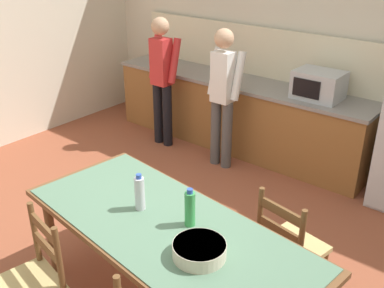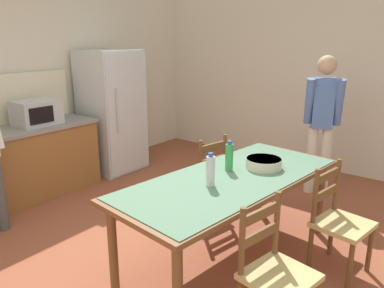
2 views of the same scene
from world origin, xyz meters
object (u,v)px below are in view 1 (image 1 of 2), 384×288
bottle_off_centre (190,208)px  chair_side_near_left (32,283)px  chair_side_far_right (289,248)px  bottle_near_centre (140,193)px  serving_bowl (199,249)px  dining_table (166,234)px  person_at_sink (162,76)px  person_at_counter (223,92)px  microwave (319,85)px

bottle_off_centre → chair_side_near_left: (-0.68, -0.79, -0.45)m
chair_side_far_right → bottle_near_centre: bearing=49.1°
serving_bowl → chair_side_far_right: size_ratio=0.35×
serving_bowl → dining_table: bearing=163.1°
bottle_off_centre → person_at_sink: person_at_sink is taller
person_at_sink → chair_side_far_right: bearing=-119.6°
bottle_off_centre → serving_bowl: bottle_off_centre is taller
bottle_near_centre → dining_table: bearing=-6.6°
bottle_near_centre → person_at_counter: person_at_counter is taller
chair_side_near_left → person_at_sink: (-1.43, 2.83, 0.47)m
dining_table → serving_bowl: 0.40m
microwave → bottle_near_centre: 2.61m
serving_bowl → person_at_counter: 2.65m
serving_bowl → person_at_sink: (-2.36, 2.25, 0.09)m
person_at_counter → bottle_off_centre: bearing=-149.7°
bottle_near_centre → serving_bowl: size_ratio=0.84×
microwave → serving_bowl: (0.55, -2.75, -0.21)m
bottle_off_centre → person_at_counter: person_at_counter is taller
dining_table → person_at_counter: (-1.06, 2.12, 0.21)m
dining_table → serving_bowl: serving_bowl is taller
bottle_near_centre → person_at_counter: bearing=110.8°
microwave → chair_side_near_left: (-0.38, -3.33, -0.59)m
bottle_off_centre → serving_bowl: bearing=-40.8°
dining_table → microwave: bearing=94.0°
dining_table → serving_bowl: (0.36, -0.11, 0.13)m
chair_side_near_left → microwave: bearing=93.8°
microwave → dining_table: (0.18, -2.64, -0.34)m
dining_table → person_at_counter: person_at_counter is taller
bottle_near_centre → chair_side_far_right: bottle_near_centre is taller
chair_side_near_left → dining_table: bearing=61.1°
chair_side_far_right → chair_side_near_left: 1.78m
person_at_sink → serving_bowl: bearing=-133.7°
dining_table → chair_side_near_left: (-0.56, -0.69, -0.25)m
bottle_near_centre → person_at_counter: (-0.79, 2.09, 0.01)m
microwave → person_at_sink: (-1.81, -0.50, -0.12)m
bottle_near_centre → person_at_sink: 2.72m
person_at_sink → microwave: bearing=-74.6°
microwave → chair_side_near_left: 3.40m
bottle_off_centre → person_at_sink: bearing=136.0°
serving_bowl → person_at_sink: bearing=136.3°
chair_side_near_left → person_at_sink: 3.20m
microwave → dining_table: microwave is taller
microwave → bottle_near_centre: size_ratio=1.85×
chair_side_near_left → person_at_counter: size_ratio=0.57×
person_at_counter → chair_side_far_right: bearing=-131.4°
person_at_sink → bottle_near_centre: bearing=-140.7°
serving_bowl → chair_side_near_left: 1.16m
bottle_near_centre → serving_bowl: 0.65m
serving_bowl → person_at_sink: size_ratio=0.20×
microwave → chair_side_far_right: (0.75, -1.95, -0.59)m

